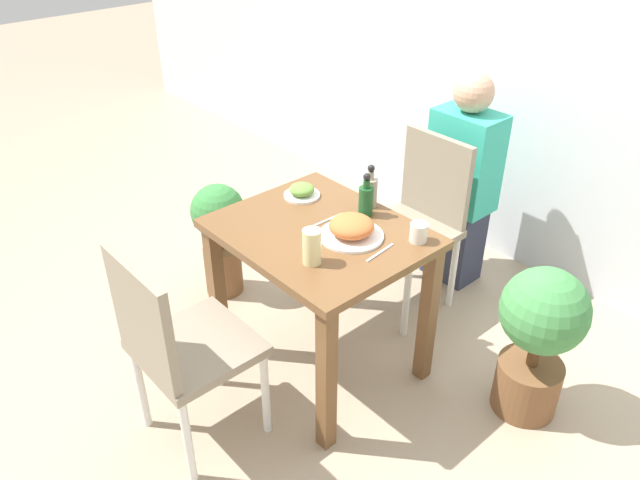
{
  "coord_description": "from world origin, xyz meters",
  "views": [
    {
      "loc": [
        1.65,
        -1.46,
        2.06
      ],
      "look_at": [
        0.0,
        0.0,
        0.68
      ],
      "focal_mm": 35.0,
      "sensor_mm": 36.0,
      "label": 1
    }
  ],
  "objects": [
    {
      "name": "person_figure",
      "position": [
        -0.05,
        1.04,
        0.58
      ],
      "size": [
        0.34,
        0.22,
        1.17
      ],
      "color": "#2D3347",
      "rests_on": "ground_plane"
    },
    {
      "name": "spoon_utensil",
      "position": [
        0.29,
        0.06,
        0.74
      ],
      "size": [
        0.03,
        0.16,
        0.0
      ],
      "rotation": [
        0.0,
        0.0,
        1.68
      ],
      "color": "silver",
      "rests_on": "dining_table"
    },
    {
      "name": "drink_cup",
      "position": [
        0.33,
        0.24,
        0.77
      ],
      "size": [
        0.07,
        0.07,
        0.08
      ],
      "color": "silver",
      "rests_on": "dining_table"
    },
    {
      "name": "juice_glass",
      "position": [
        0.16,
        -0.18,
        0.8
      ],
      "size": [
        0.07,
        0.07,
        0.14
      ],
      "color": "beige",
      "rests_on": "dining_table"
    },
    {
      "name": "fork_utensil",
      "position": [
        -0.04,
        0.06,
        0.74
      ],
      "size": [
        0.01,
        0.2,
        0.0
      ],
      "rotation": [
        0.0,
        0.0,
        1.56
      ],
      "color": "silver",
      "rests_on": "dining_table"
    },
    {
      "name": "side_plate",
      "position": [
        -0.27,
        0.13,
        0.76
      ],
      "size": [
        0.16,
        0.16,
        0.06
      ],
      "color": "white",
      "rests_on": "dining_table"
    },
    {
      "name": "potted_plant_right",
      "position": [
        0.79,
        0.48,
        0.41
      ],
      "size": [
        0.35,
        0.35,
        0.7
      ],
      "color": "brown",
      "rests_on": "ground_plane"
    },
    {
      "name": "condiment_bottle",
      "position": [
        -0.01,
        0.3,
        0.81
      ],
      "size": [
        0.06,
        0.06,
        0.2
      ],
      "color": "gray",
      "rests_on": "dining_table"
    },
    {
      "name": "chair_far",
      "position": [
        -0.05,
        0.71,
        0.51
      ],
      "size": [
        0.42,
        0.42,
        0.9
      ],
      "color": "gray",
      "rests_on": "ground_plane"
    },
    {
      "name": "food_plate",
      "position": [
        0.13,
        0.06,
        0.77
      ],
      "size": [
        0.26,
        0.26,
        0.09
      ],
      "color": "white",
      "rests_on": "dining_table"
    },
    {
      "name": "sauce_bottle",
      "position": [
        0.04,
        0.23,
        0.81
      ],
      "size": [
        0.06,
        0.06,
        0.2
      ],
      "color": "#194C23",
      "rests_on": "dining_table"
    },
    {
      "name": "wall_back",
      "position": [
        0.0,
        1.46,
        1.3
      ],
      "size": [
        8.0,
        0.05,
        2.6
      ],
      "color": "silver",
      "rests_on": "ground_plane"
    },
    {
      "name": "potted_plant_left",
      "position": [
        -0.78,
        -0.01,
        0.38
      ],
      "size": [
        0.28,
        0.28,
        0.64
      ],
      "color": "brown",
      "rests_on": "ground_plane"
    },
    {
      "name": "ground_plane",
      "position": [
        0.0,
        0.0,
        0.0
      ],
      "size": [
        16.0,
        16.0,
        0.0
      ],
      "primitive_type": "plane",
      "color": "tan"
    },
    {
      "name": "chair_near",
      "position": [
        -0.02,
        -0.69,
        0.51
      ],
      "size": [
        0.42,
        0.42,
        0.9
      ],
      "rotation": [
        0.0,
        0.0,
        3.14
      ],
      "color": "gray",
      "rests_on": "ground_plane"
    },
    {
      "name": "dining_table",
      "position": [
        0.0,
        0.0,
        0.6
      ],
      "size": [
        0.84,
        0.69,
        0.73
      ],
      "color": "brown",
      "rests_on": "ground_plane"
    }
  ]
}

